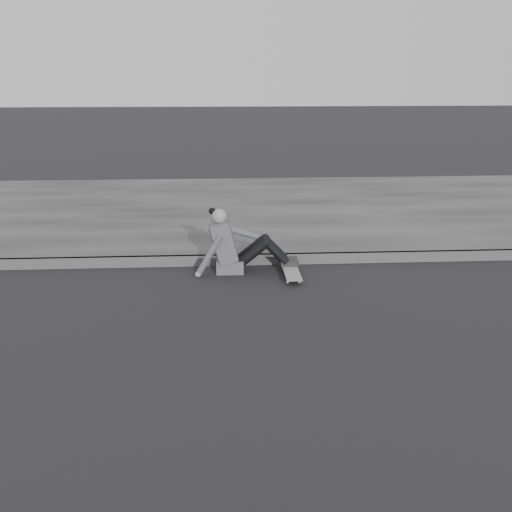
{
  "coord_description": "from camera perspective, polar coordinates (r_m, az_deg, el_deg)",
  "views": [
    {
      "loc": [
        -0.95,
        -4.97,
        2.57
      ],
      "look_at": [
        -0.57,
        1.38,
        0.5
      ],
      "focal_mm": 40.0,
      "sensor_mm": 36.0,
      "label": 1
    }
  ],
  "objects": [
    {
      "name": "skateboard",
      "position": [
        7.49,
        3.53,
        -1.52
      ],
      "size": [
        0.2,
        0.78,
        0.09
      ],
      "color": "gray",
      "rests_on": "ground"
    },
    {
      "name": "ground",
      "position": [
        5.68,
        6.67,
        -9.03
      ],
      "size": [
        80.0,
        80.0,
        0.0
      ],
      "primitive_type": "plane",
      "color": "black",
      "rests_on": "ground"
    },
    {
      "name": "sidewalk",
      "position": [
        10.91,
        1.69,
        4.7
      ],
      "size": [
        24.0,
        6.0,
        0.12
      ],
      "primitive_type": "cube",
      "color": "#363636",
      "rests_on": "ground"
    },
    {
      "name": "seated_woman",
      "position": [
        7.58,
        -2.17,
        1.05
      ],
      "size": [
        1.38,
        0.46,
        0.88
      ],
      "color": "#4A4A4C",
      "rests_on": "ground"
    },
    {
      "name": "curb",
      "position": [
        8.02,
        3.57,
        -0.27
      ],
      "size": [
        24.0,
        0.16,
        0.12
      ],
      "primitive_type": "cube",
      "color": "#454545",
      "rests_on": "ground"
    }
  ]
}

